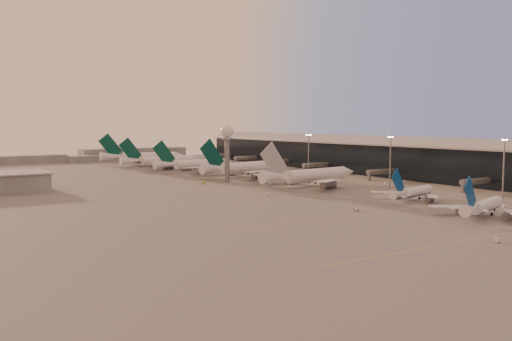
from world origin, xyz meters
TOP-DOWN VIEW (x-y plane):
  - ground at (0.00, 0.00)m, footprint 700.00×700.00m
  - taxiway_markings at (30.00, 56.00)m, footprint 180.00×185.25m
  - terminal at (107.88, 110.09)m, footprint 57.00×362.00m
  - radar_tower at (5.00, 120.00)m, footprint 6.40×6.40m
  - mast_a at (58.00, 0.00)m, footprint 3.60×0.56m
  - mast_b at (55.00, 55.00)m, footprint 3.60×0.56m
  - mast_c at (50.00, 110.00)m, footprint 3.60×0.56m
  - mast_d at (48.00, 200.00)m, footprint 3.60×0.56m
  - distant_horizon at (2.62, 325.14)m, footprint 165.00×37.50m
  - narrowbody_near at (24.22, -15.62)m, footprint 36.16×28.40m
  - narrowbody_mid at (34.67, 22.82)m, footprint 34.45×27.13m
  - widebody_white at (30.80, 83.17)m, footprint 62.77×50.01m
  - greentail_a at (26.93, 139.36)m, footprint 61.08×48.85m
  - greentail_b at (17.66, 183.59)m, footprint 56.08×45.21m
  - greentail_c at (11.35, 222.20)m, footprint 58.55×47.28m
  - greentail_d at (13.44, 261.65)m, footprint 63.88×51.30m
  - gsv_truck_a at (-6.19, -40.71)m, footprint 6.54×3.85m
  - gsv_catering_a at (48.45, -7.11)m, footprint 5.35×3.54m
  - gsv_tug_mid at (-3.03, 14.80)m, footprint 3.59×3.60m
  - gsv_truck_b at (44.43, 43.99)m, footprint 6.18×3.41m
  - gsv_truck_c at (-5.93, 66.10)m, footprint 4.57×5.49m
  - gsv_catering_b at (68.47, 70.50)m, footprint 5.15×3.87m
  - gsv_tug_far at (15.25, 95.80)m, footprint 3.70×3.79m
  - gsv_truck_d at (-8.86, 120.51)m, footprint 2.73×5.71m
  - gsv_tug_hangar at (43.50, 146.47)m, footprint 3.79×2.71m

SIDE VIEW (x-z plane):
  - ground at x=0.00m, z-range 0.00..0.00m
  - taxiway_markings at x=30.00m, z-range 0.00..0.02m
  - gsv_tug_mid at x=-3.03m, z-range 0.01..0.92m
  - gsv_tug_far at x=15.25m, z-range 0.01..0.96m
  - gsv_tug_hangar at x=43.50m, z-range 0.01..1.00m
  - gsv_truck_c at x=-5.93m, z-range 0.02..2.18m
  - gsv_truck_d at x=-8.86m, z-range 0.02..2.24m
  - gsv_truck_b at x=44.43m, z-range 0.02..2.39m
  - gsv_truck_a at x=-6.19m, z-range 0.03..2.52m
  - gsv_catering_b at x=68.47m, z-range 0.00..3.86m
  - gsv_catering_a at x=48.45m, z-range 0.00..4.04m
  - narrowbody_mid at x=34.67m, z-range -4.09..9.66m
  - narrowbody_near at x=24.22m, z-range -4.34..10.24m
  - greentail_b at x=17.66m, z-range -6.58..13.77m
  - greentail_c at x=11.35m, z-range -6.88..14.39m
  - widebody_white at x=30.80m, z-range -7.23..14.90m
  - distant_horizon at x=2.62m, z-range -0.61..8.39m
  - greentail_a at x=26.93m, z-range -7.25..15.17m
  - greentail_d at x=13.44m, z-range -7.52..15.73m
  - terminal at x=107.88m, z-range -1.00..22.04m
  - mast_a at x=58.00m, z-range 1.24..26.24m
  - mast_b at x=55.00m, z-range 1.24..26.24m
  - mast_c at x=50.00m, z-range 1.24..26.24m
  - mast_d at x=48.00m, z-range 1.24..26.24m
  - radar_tower at x=5.00m, z-range 5.40..36.50m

